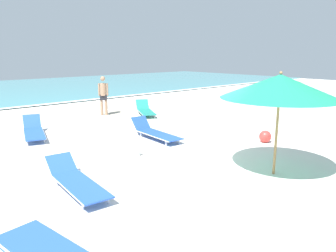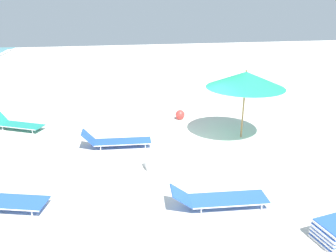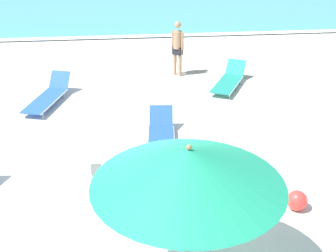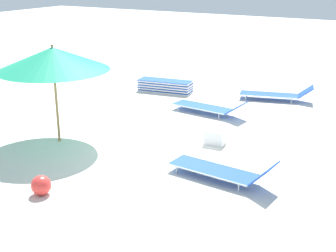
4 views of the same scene
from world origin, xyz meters
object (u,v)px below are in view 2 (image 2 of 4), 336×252
object	(u,v)px
sun_lounger_near_water_right	(16,124)
cooler_box	(154,162)
sun_lounger_under_umbrella	(219,198)
beach_umbrella	(246,80)
beach_ball	(180,115)
sun_lounger_near_water_left	(116,141)

from	to	relation	value
sun_lounger_near_water_right	cooler_box	xyz separation A→B (m)	(-4.15, -4.53, -0.03)
sun_lounger_under_umbrella	beach_umbrella	bearing A→B (deg)	-24.51
beach_ball	cooler_box	world-z (taller)	beach_ball
cooler_box	sun_lounger_near_water_right	bearing A→B (deg)	-47.41
sun_lounger_near_water_right	beach_ball	xyz separation A→B (m)	(-0.12, -6.26, -0.03)
beach_umbrella	sun_lounger_under_umbrella	distance (m)	4.83
sun_lounger_near_water_left	cooler_box	distance (m)	2.00
cooler_box	sun_lounger_near_water_left	bearing A→B (deg)	-65.92
sun_lounger_under_umbrella	sun_lounger_near_water_left	world-z (taller)	sun_lounger_near_water_left
sun_lounger_near_water_right	beach_ball	world-z (taller)	sun_lounger_near_water_right
sun_lounger_under_umbrella	beach_ball	xyz separation A→B (m)	(6.17, -0.58, -0.02)
sun_lounger_near_water_left	cooler_box	world-z (taller)	sun_lounger_near_water_left
sun_lounger_under_umbrella	cooler_box	bearing A→B (deg)	33.82
beach_ball	sun_lounger_under_umbrella	bearing A→B (deg)	174.67
sun_lounger_near_water_right	cooler_box	world-z (taller)	sun_lounger_near_water_right
sun_lounger_under_umbrella	sun_lounger_near_water_right	world-z (taller)	sun_lounger_near_water_right
beach_umbrella	beach_ball	bearing A→B (deg)	35.72
sun_lounger_under_umbrella	sun_lounger_near_water_left	distance (m)	4.44
sun_lounger_near_water_left	beach_ball	size ratio (longest dim) A/B	5.89
beach_umbrella	sun_lounger_near_water_right	bearing A→B (deg)	72.99
sun_lounger_near_water_left	cooler_box	size ratio (longest dim) A/B	4.28
beach_umbrella	sun_lounger_under_umbrella	size ratio (longest dim) A/B	1.15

